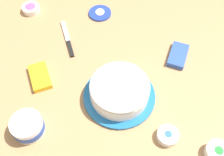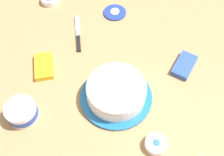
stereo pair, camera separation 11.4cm
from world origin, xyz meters
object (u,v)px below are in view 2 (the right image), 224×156
Objects in this scene: frosted_cake at (116,92)px; frosting_tub_lid at (115,12)px; spreading_knife at (78,36)px; sprinkle_bowl_blue at (156,144)px; frosting_tub at (22,112)px; candy_box_lower at (184,65)px; candy_box_upper at (44,66)px.

frosting_tub_lid is (0.49, 0.11, -0.04)m from frosted_cake.
sprinkle_bowl_blue reaches higher than spreading_knife.
frosting_tub reaches higher than candy_box_lower.
frosted_cake is at bearing -125.74° from candy_box_upper.
candy_box_upper is (-0.41, 0.24, 0.01)m from frosting_tub_lid.
frosting_tub reaches higher than frosting_tub_lid.
frosted_cake is at bearing 47.45° from sprinkle_bowl_blue.
sprinkle_bowl_blue reaches higher than candy_box_lower.
sprinkle_bowl_blue reaches higher than candy_box_upper.
spreading_knife is at bearing -11.68° from frosting_tub.
frosting_tub is (-0.16, 0.34, -0.01)m from frosted_cake.
frosting_tub is 1.06× the size of frosting_tub_lid.
frosting_tub_lid reaches higher than spreading_knife.
frosted_cake is 0.36m from candy_box_upper.
frosting_tub_lid is 0.51× the size of spreading_knife.
candy_box_upper is at bearing 0.68° from frosting_tub.
candy_box_lower and candy_box_upper have the same top height.
candy_box_lower is at bearing -57.92° from frosting_tub.
candy_box_upper is at bearing 120.94° from candy_box_lower.
candy_box_upper is (-0.14, 0.61, 0.00)m from candy_box_lower.
frosted_cake reaches higher than sprinkle_bowl_blue.
frosting_tub is 0.69m from frosting_tub_lid.
sprinkle_bowl_blue reaches higher than frosting_tub_lid.
sprinkle_bowl_blue is (-0.46, -0.44, 0.01)m from spreading_knife.
candy_box_lower is at bearing -99.74° from candy_box_upper.
frosting_tub_lid is at bearing 12.69° from frosted_cake.
sprinkle_bowl_blue is at bearing -155.87° from frosting_tub_lid.
frosting_tub_lid is 1.41× the size of sprinkle_bowl_blue.
frosted_cake is 2.17× the size of candy_box_upper.
frosting_tub_lid is at bearing -34.89° from spreading_knife.
candy_box_lower is 1.00× the size of candy_box_upper.
frosted_cake reaches higher than spreading_knife.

